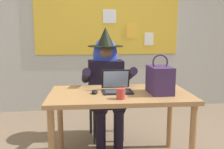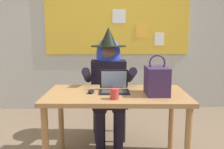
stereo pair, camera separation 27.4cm
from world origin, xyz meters
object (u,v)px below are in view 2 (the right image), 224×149
(desk_main, at_px, (116,102))
(coffee_mug, at_px, (114,94))
(handbag, at_px, (157,80))
(chair_at_desk, at_px, (108,96))
(laptop, at_px, (114,87))
(person_costumed, at_px, (109,77))
(computer_mouse, at_px, (91,91))

(desk_main, relative_size, coffee_mug, 14.65)
(handbag, bearing_deg, coffee_mug, -158.17)
(desk_main, height_order, chair_at_desk, chair_at_desk)
(desk_main, relative_size, laptop, 4.78)
(chair_at_desk, height_order, person_costumed, person_costumed)
(person_costumed, bearing_deg, coffee_mug, 2.00)
(person_costumed, xyz_separation_m, computer_mouse, (-0.18, -0.62, -0.03))
(computer_mouse, bearing_deg, coffee_mug, -40.74)
(person_costumed, xyz_separation_m, laptop, (0.04, -0.56, -0.00))
(person_costumed, distance_m, laptop, 0.56)
(chair_at_desk, relative_size, computer_mouse, 8.75)
(chair_at_desk, height_order, computer_mouse, chair_at_desk)
(person_costumed, relative_size, handbag, 3.66)
(desk_main, height_order, handbag, handbag)
(desk_main, distance_m, chair_at_desk, 0.76)
(desk_main, xyz_separation_m, chair_at_desk, (-0.07, 0.74, -0.13))
(desk_main, distance_m, handbag, 0.44)
(desk_main, height_order, computer_mouse, computer_mouse)
(laptop, bearing_deg, chair_at_desk, 94.83)
(desk_main, xyz_separation_m, laptop, (-0.02, 0.06, 0.14))
(laptop, xyz_separation_m, coffee_mug, (-0.01, -0.29, -0.00))
(laptop, relative_size, handbag, 0.77)
(laptop, bearing_deg, handbag, -17.39)
(computer_mouse, bearing_deg, desk_main, 6.20)
(person_costumed, height_order, laptop, person_costumed)
(chair_at_desk, bearing_deg, coffee_mug, -2.30)
(computer_mouse, bearing_deg, handbag, -0.10)
(laptop, bearing_deg, desk_main, -72.04)
(desk_main, distance_m, computer_mouse, 0.27)
(desk_main, distance_m, laptop, 0.15)
(chair_at_desk, xyz_separation_m, computer_mouse, (-0.17, -0.74, 0.24))
(chair_at_desk, height_order, handbag, handbag)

